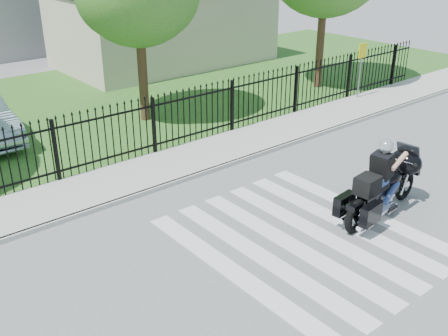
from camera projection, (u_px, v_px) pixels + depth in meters
ground at (304, 238)px, 11.48m from camera, size 120.00×120.00×0.00m
crosswalk at (304, 238)px, 11.48m from camera, size 5.00×5.50×0.01m
sidewalk at (174, 164)px, 14.97m from camera, size 40.00×2.00×0.12m
curb at (195, 176)px, 14.27m from camera, size 40.00×0.12×0.12m
grass_strip at (70, 108)px, 19.92m from camera, size 40.00×12.00×0.02m
iron_fence at (154, 127)px, 15.33m from camera, size 26.00×0.04×1.80m
building_low at (164, 28)px, 26.06m from camera, size 10.00×6.00×3.50m
motorcycle_rider at (382, 184)px, 12.08m from camera, size 3.00×1.11×1.98m
traffic_sign at (362, 59)px, 20.16m from camera, size 0.46×0.07×2.12m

